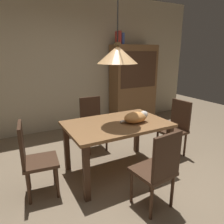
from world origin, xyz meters
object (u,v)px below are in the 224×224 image
Objects in this scene: chair_right_side at (176,126)px; hutch_bookcase at (133,86)px; chair_left_side at (33,157)px; chair_near_front at (158,168)px; book_red_tall at (118,38)px; dining_table at (117,130)px; cat_sleeping at (136,117)px; pendant_lamp at (117,54)px; chair_far_back at (93,121)px; book_blue_wide at (121,39)px.

chair_right_side is 0.50× the size of hutch_bookcase.
hutch_bookcase is (2.62, 1.83, 0.38)m from chair_left_side.
book_red_tall is at bearing 68.74° from chair_near_front.
dining_table is at bearing -120.10° from book_red_tall.
dining_table is at bearing -129.16° from hutch_bookcase.
chair_near_front is at bearing -106.85° from cat_sleeping.
chair_left_side is 1.61m from pendant_lamp.
book_red_tall is (-0.43, 0.00, 1.10)m from hutch_bookcase.
pendant_lamp is 0.70× the size of hutch_bookcase.
chair_far_back is at bearing 89.89° from dining_table.
cat_sleeping reaches higher than dining_table.
pendant_lamp reaches higher than chair_near_front.
book_red_tall is (-0.06, 1.83, 1.48)m from chair_right_side.
hutch_bookcase is (0.37, 1.83, 0.38)m from chair_right_side.
cat_sleeping is at bearing -122.78° from hutch_bookcase.
pendant_lamp reaches higher than dining_table.
chair_right_side is 3.32× the size of book_red_tall.
cat_sleeping is at bearing -172.40° from chair_right_side.
book_red_tall is at bearing 59.90° from dining_table.
chair_far_back is 1.07m from cat_sleeping.
pendant_lamp reaches higher than chair_far_back.
chair_far_back is 3.88× the size of book_blue_wide.
cat_sleeping is at bearing -25.35° from dining_table.
chair_far_back is at bearing 103.50° from cat_sleeping.
book_red_tall reaches higher than chair_near_front.
pendant_lamp is (-0.01, 0.88, 1.15)m from chair_near_front.
chair_right_side is 0.72× the size of pendant_lamp.
chair_near_front is (-1.12, -0.88, 0.00)m from chair_right_side.
hutch_bookcase is (1.49, 1.84, -0.77)m from pendant_lamp.
cat_sleeping is (0.24, -0.99, 0.32)m from chair_far_back.
hutch_bookcase is 1.14m from book_blue_wide.
cat_sleeping is at bearing 73.15° from chair_near_front.
book_red_tall reaches higher than book_blue_wide.
pendant_lamp is at bearing -129.16° from hutch_bookcase.
chair_left_side is at bearing 142.02° from chair_near_front.
chair_left_side is at bearing -140.18° from book_red_tall.
book_blue_wide is (1.12, 2.72, 1.46)m from chair_near_front.
dining_table is 1.51× the size of chair_right_side.
hutch_bookcase reaches higher than chair_far_back.
chair_far_back is (1.13, 0.87, 0.00)m from chair_left_side.
cat_sleeping is (1.37, -0.12, 0.32)m from chair_left_side.
chair_far_back and chair_near_front have the same top height.
chair_left_side is 1.43m from chair_far_back.
chair_right_side is (1.13, -0.87, 0.00)m from chair_far_back.
cat_sleeping is 1.63× the size of book_blue_wide.
hutch_bookcase is (1.49, 1.84, 0.24)m from dining_table.
book_red_tall is at bearing 59.90° from pendant_lamp.
book_red_tall is (1.06, 1.84, 0.33)m from pendant_lamp.
hutch_bookcase is (1.26, 1.95, 0.06)m from cat_sleeping.
book_blue_wide is (-0.37, 0.00, 1.08)m from hutch_bookcase.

